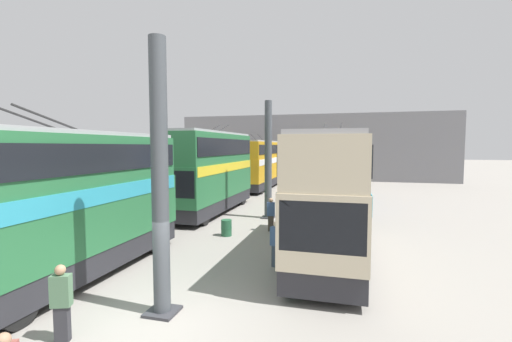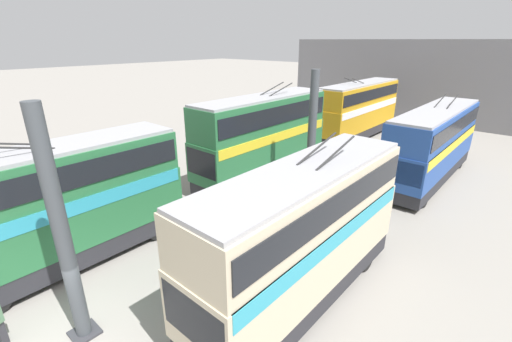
{
  "view_description": "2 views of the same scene",
  "coord_description": "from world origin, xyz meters",
  "px_view_note": "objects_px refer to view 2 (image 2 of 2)",
  "views": [
    {
      "loc": [
        -7.37,
        -4.69,
        4.44
      ],
      "look_at": [
        9.67,
        -0.14,
        3.17
      ],
      "focal_mm": 24.0,
      "sensor_mm": 36.0,
      "label": 1
    },
    {
      "loc": [
        -2.08,
        -9.39,
        8.57
      ],
      "look_at": [
        9.67,
        0.93,
        2.56
      ],
      "focal_mm": 24.0,
      "sensor_mm": 36.0,
      "label": 2
    }
  ],
  "objects_px": {
    "person_aisle_midway": "(288,210)",
    "person_by_left_row": "(231,275)",
    "bus_right_near": "(63,199)",
    "oil_drum": "(237,219)",
    "bus_left_far": "(433,141)",
    "bus_right_mid": "(263,134)",
    "bus_right_far": "(359,107)",
    "bus_left_near": "(303,228)"
  },
  "relations": [
    {
      "from": "person_aisle_midway",
      "to": "person_by_left_row",
      "type": "relative_size",
      "value": 1.02
    },
    {
      "from": "bus_right_far",
      "to": "oil_drum",
      "type": "bearing_deg",
      "value": -170.96
    },
    {
      "from": "person_by_left_row",
      "to": "bus_right_near",
      "type": "bearing_deg",
      "value": -44.83
    },
    {
      "from": "bus_left_far",
      "to": "bus_right_far",
      "type": "xyz_separation_m",
      "value": [
        6.6,
        8.15,
        0.22
      ]
    },
    {
      "from": "bus_right_mid",
      "to": "person_aisle_midway",
      "type": "height_order",
      "value": "bus_right_mid"
    },
    {
      "from": "person_aisle_midway",
      "to": "oil_drum",
      "type": "distance_m",
      "value": 2.51
    },
    {
      "from": "bus_right_near",
      "to": "oil_drum",
      "type": "xyz_separation_m",
      "value": [
        6.46,
        -3.03,
        -2.42
      ]
    },
    {
      "from": "person_aisle_midway",
      "to": "bus_right_near",
      "type": "bearing_deg",
      "value": 135.1
    },
    {
      "from": "person_by_left_row",
      "to": "oil_drum",
      "type": "height_order",
      "value": "person_by_left_row"
    },
    {
      "from": "oil_drum",
      "to": "bus_right_mid",
      "type": "bearing_deg",
      "value": 28.86
    },
    {
      "from": "bus_right_far",
      "to": "person_by_left_row",
      "type": "relative_size",
      "value": 6.64
    },
    {
      "from": "bus_left_near",
      "to": "bus_left_far",
      "type": "bearing_deg",
      "value": -0.0
    },
    {
      "from": "person_aisle_midway",
      "to": "person_by_left_row",
      "type": "height_order",
      "value": "person_aisle_midway"
    },
    {
      "from": "bus_right_near",
      "to": "person_aisle_midway",
      "type": "bearing_deg",
      "value": -31.81
    },
    {
      "from": "bus_left_far",
      "to": "bus_right_far",
      "type": "bearing_deg",
      "value": 51.0
    },
    {
      "from": "person_by_left_row",
      "to": "oil_drum",
      "type": "bearing_deg",
      "value": -116.86
    },
    {
      "from": "bus_left_far",
      "to": "person_aisle_midway",
      "type": "distance_m",
      "value": 11.47
    },
    {
      "from": "bus_left_far",
      "to": "person_aisle_midway",
      "type": "xyz_separation_m",
      "value": [
        -10.88,
        3.2,
        -1.72
      ]
    },
    {
      "from": "bus_left_far",
      "to": "bus_right_near",
      "type": "xyz_separation_m",
      "value": [
        -18.86,
        8.15,
        0.17
      ]
    },
    {
      "from": "bus_right_far",
      "to": "oil_drum",
      "type": "relative_size",
      "value": 14.18
    },
    {
      "from": "bus_right_far",
      "to": "oil_drum",
      "type": "distance_m",
      "value": 19.4
    },
    {
      "from": "bus_left_near",
      "to": "person_by_left_row",
      "type": "relative_size",
      "value": 5.41
    },
    {
      "from": "bus_left_far",
      "to": "oil_drum",
      "type": "relative_size",
      "value": 13.88
    },
    {
      "from": "bus_left_near",
      "to": "person_aisle_midway",
      "type": "bearing_deg",
      "value": 41.31
    },
    {
      "from": "bus_left_far",
      "to": "person_aisle_midway",
      "type": "height_order",
      "value": "bus_left_far"
    },
    {
      "from": "person_by_left_row",
      "to": "bus_left_near",
      "type": "bearing_deg",
      "value": 151.63
    },
    {
      "from": "bus_left_near",
      "to": "bus_right_near",
      "type": "distance_m",
      "value": 9.23
    },
    {
      "from": "bus_right_near",
      "to": "person_by_left_row",
      "type": "height_order",
      "value": "bus_right_near"
    },
    {
      "from": "bus_right_near",
      "to": "oil_drum",
      "type": "distance_m",
      "value": 7.53
    },
    {
      "from": "bus_left_far",
      "to": "bus_right_mid",
      "type": "bearing_deg",
      "value": 130.31
    },
    {
      "from": "person_aisle_midway",
      "to": "oil_drum",
      "type": "relative_size",
      "value": 2.17
    },
    {
      "from": "bus_left_far",
      "to": "bus_right_mid",
      "type": "relative_size",
      "value": 1.09
    },
    {
      "from": "bus_right_mid",
      "to": "oil_drum",
      "type": "relative_size",
      "value": 12.71
    },
    {
      "from": "bus_left_near",
      "to": "person_by_left_row",
      "type": "xyz_separation_m",
      "value": [
        -1.56,
        1.84,
        -1.88
      ]
    },
    {
      "from": "bus_left_near",
      "to": "bus_right_mid",
      "type": "xyz_separation_m",
      "value": [
        7.61,
        8.15,
        0.28
      ]
    },
    {
      "from": "bus_right_near",
      "to": "person_by_left_row",
      "type": "xyz_separation_m",
      "value": [
        2.78,
        -6.31,
        -1.91
      ]
    },
    {
      "from": "bus_right_far",
      "to": "person_by_left_row",
      "type": "xyz_separation_m",
      "value": [
        -22.69,
        -6.31,
        -1.96
      ]
    },
    {
      "from": "person_aisle_midway",
      "to": "oil_drum",
      "type": "xyz_separation_m",
      "value": [
        -1.52,
        1.92,
        -0.53
      ]
    },
    {
      "from": "bus_left_near",
      "to": "person_aisle_midway",
      "type": "height_order",
      "value": "bus_left_near"
    },
    {
      "from": "bus_right_near",
      "to": "bus_right_far",
      "type": "relative_size",
      "value": 0.81
    },
    {
      "from": "bus_right_mid",
      "to": "person_by_left_row",
      "type": "bearing_deg",
      "value": -145.48
    },
    {
      "from": "person_aisle_midway",
      "to": "person_by_left_row",
      "type": "bearing_deg",
      "value": -178.45
    }
  ]
}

